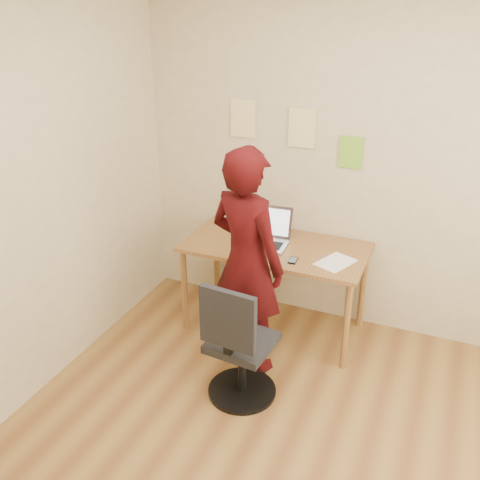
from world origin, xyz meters
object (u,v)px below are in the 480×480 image
at_px(desk, 275,256).
at_px(office_chair, 238,351).
at_px(phone, 293,260).
at_px(person, 247,262).
at_px(laptop, 265,236).

relative_size(desk, office_chair, 1.55).
xyz_separation_m(phone, office_chair, (-0.14, -0.70, -0.36)).
relative_size(phone, person, 0.07).
bearing_deg(desk, person, -94.22).
bearing_deg(phone, office_chair, -105.29).
height_order(phone, office_chair, office_chair).
relative_size(desk, laptop, 3.69).
height_order(desk, phone, phone).
bearing_deg(phone, desk, 132.13).
distance_m(laptop, office_chair, 1.02).
distance_m(laptop, person, 0.52).
height_order(laptop, phone, laptop).
bearing_deg(phone, laptop, 139.51).
bearing_deg(desk, laptop, 166.06).
xyz_separation_m(desk, laptop, (-0.09, 0.02, 0.14)).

